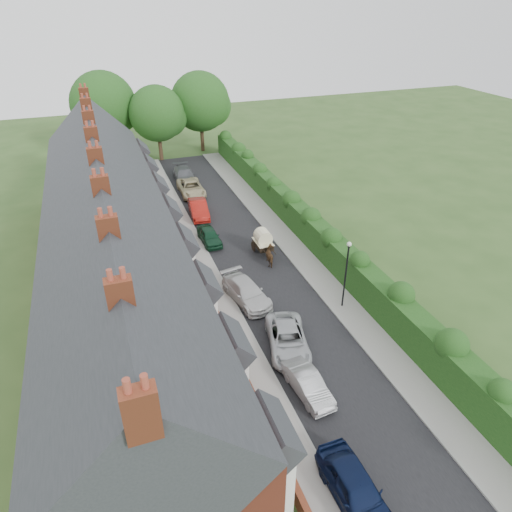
{
  "coord_description": "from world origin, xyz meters",
  "views": [
    {
      "loc": [
        -10.96,
        -18.09,
        19.19
      ],
      "look_at": [
        -1.14,
        9.11,
        2.2
      ],
      "focal_mm": 32.0,
      "sensor_mm": 36.0,
      "label": 1
    }
  ],
  "objects_px": {
    "car_navy": "(356,489)",
    "lamppost": "(347,267)",
    "car_green": "(209,236)",
    "horse_cart": "(263,240)",
    "car_beige": "(191,188)",
    "horse": "(271,256)",
    "car_silver_b": "(288,339)",
    "car_grey": "(184,175)",
    "car_white": "(246,292)",
    "car_silver_a": "(308,384)",
    "car_red": "(199,209)"
  },
  "relations": [
    {
      "from": "car_navy",
      "to": "lamppost",
      "type": "bearing_deg",
      "value": 62.22
    },
    {
      "from": "car_green",
      "to": "horse_cart",
      "type": "height_order",
      "value": "horse_cart"
    },
    {
      "from": "car_beige",
      "to": "horse",
      "type": "distance_m",
      "value": 16.56
    },
    {
      "from": "car_green",
      "to": "horse_cart",
      "type": "distance_m",
      "value": 5.0
    },
    {
      "from": "car_silver_b",
      "to": "car_grey",
      "type": "xyz_separation_m",
      "value": [
        0.04,
        30.0,
        0.08
      ]
    },
    {
      "from": "car_grey",
      "to": "horse_cart",
      "type": "bearing_deg",
      "value": -78.97
    },
    {
      "from": "lamppost",
      "to": "car_silver_b",
      "type": "bearing_deg",
      "value": -153.7
    },
    {
      "from": "horse",
      "to": "car_navy",
      "type": "bearing_deg",
      "value": 84.73
    },
    {
      "from": "lamppost",
      "to": "car_grey",
      "type": "xyz_separation_m",
      "value": [
        -5.22,
        27.4,
        -2.52
      ]
    },
    {
      "from": "horse",
      "to": "car_white",
      "type": "bearing_deg",
      "value": 55.41
    },
    {
      "from": "car_silver_a",
      "to": "car_beige",
      "type": "xyz_separation_m",
      "value": [
        0.34,
        29.69,
        0.09
      ]
    },
    {
      "from": "car_navy",
      "to": "car_beige",
      "type": "bearing_deg",
      "value": 87.55
    },
    {
      "from": "car_navy",
      "to": "car_red",
      "type": "distance_m",
      "value": 30.34
    },
    {
      "from": "car_red",
      "to": "lamppost",
      "type": "bearing_deg",
      "value": -66.37
    },
    {
      "from": "car_navy",
      "to": "car_silver_b",
      "type": "bearing_deg",
      "value": 82.72
    },
    {
      "from": "horse",
      "to": "car_silver_a",
      "type": "bearing_deg",
      "value": 82.7
    },
    {
      "from": "car_white",
      "to": "car_beige",
      "type": "height_order",
      "value": "car_beige"
    },
    {
      "from": "car_red",
      "to": "horse",
      "type": "distance_m",
      "value": 11.23
    },
    {
      "from": "car_silver_a",
      "to": "car_white",
      "type": "bearing_deg",
      "value": 86.45
    },
    {
      "from": "car_navy",
      "to": "car_silver_a",
      "type": "relative_size",
      "value": 1.2
    },
    {
      "from": "car_silver_a",
      "to": "horse_cart",
      "type": "xyz_separation_m",
      "value": [
        3.12,
        15.22,
        0.61
      ]
    },
    {
      "from": "car_red",
      "to": "car_silver_a",
      "type": "bearing_deg",
      "value": -84.14
    },
    {
      "from": "car_red",
      "to": "car_grey",
      "type": "distance_m",
      "value": 9.62
    },
    {
      "from": "car_beige",
      "to": "car_white",
      "type": "bearing_deg",
      "value": -91.19
    },
    {
      "from": "horse",
      "to": "car_green",
      "type": "bearing_deg",
      "value": -48.03
    },
    {
      "from": "car_green",
      "to": "horse",
      "type": "xyz_separation_m",
      "value": [
        3.74,
        -5.13,
        0.08
      ]
    },
    {
      "from": "car_navy",
      "to": "horse_cart",
      "type": "height_order",
      "value": "horse_cart"
    },
    {
      "from": "car_white",
      "to": "horse",
      "type": "distance_m",
      "value": 5.35
    },
    {
      "from": "car_green",
      "to": "horse_cart",
      "type": "relative_size",
      "value": 1.25
    },
    {
      "from": "lamppost",
      "to": "car_silver_a",
      "type": "xyz_separation_m",
      "value": [
        -5.67,
        -6.29,
        -2.66
      ]
    },
    {
      "from": "car_white",
      "to": "car_green",
      "type": "relative_size",
      "value": 1.3
    },
    {
      "from": "lamppost",
      "to": "car_white",
      "type": "bearing_deg",
      "value": 153.5
    },
    {
      "from": "car_grey",
      "to": "car_white",
      "type": "bearing_deg",
      "value": -89.09
    },
    {
      "from": "car_white",
      "to": "car_green",
      "type": "distance_m",
      "value": 9.2
    },
    {
      "from": "car_navy",
      "to": "car_white",
      "type": "bearing_deg",
      "value": 87.85
    },
    {
      "from": "car_grey",
      "to": "horse",
      "type": "xyz_separation_m",
      "value": [
        2.68,
        -20.33,
        -0.05
      ]
    },
    {
      "from": "car_beige",
      "to": "horse_cart",
      "type": "height_order",
      "value": "horse_cart"
    },
    {
      "from": "lamppost",
      "to": "car_green",
      "type": "relative_size",
      "value": 1.36
    },
    {
      "from": "car_white",
      "to": "car_green",
      "type": "xyz_separation_m",
      "value": [
        -0.27,
        9.2,
        -0.07
      ]
    },
    {
      "from": "car_beige",
      "to": "car_silver_a",
      "type": "bearing_deg",
      "value": -89.91
    },
    {
      "from": "car_beige",
      "to": "horse",
      "type": "bearing_deg",
      "value": -79.58
    },
    {
      "from": "car_silver_b",
      "to": "car_white",
      "type": "relative_size",
      "value": 1.02
    },
    {
      "from": "car_white",
      "to": "car_red",
      "type": "relative_size",
      "value": 1.08
    },
    {
      "from": "car_navy",
      "to": "car_red",
      "type": "relative_size",
      "value": 1.02
    },
    {
      "from": "lamppost",
      "to": "horse_cart",
      "type": "distance_m",
      "value": 9.51
    },
    {
      "from": "horse",
      "to": "horse_cart",
      "type": "xyz_separation_m",
      "value": [
        0.0,
        1.86,
        0.52
      ]
    },
    {
      "from": "car_white",
      "to": "car_red",
      "type": "xyz_separation_m",
      "value": [
        0.14,
        14.8,
        0.04
      ]
    },
    {
      "from": "car_silver_b",
      "to": "car_white",
      "type": "xyz_separation_m",
      "value": [
        -0.76,
        5.6,
        0.02
      ]
    },
    {
      "from": "car_silver_b",
      "to": "car_green",
      "type": "xyz_separation_m",
      "value": [
        -1.02,
        14.8,
        -0.05
      ]
    },
    {
      "from": "car_red",
      "to": "horse",
      "type": "bearing_deg",
      "value": -67.39
    }
  ]
}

